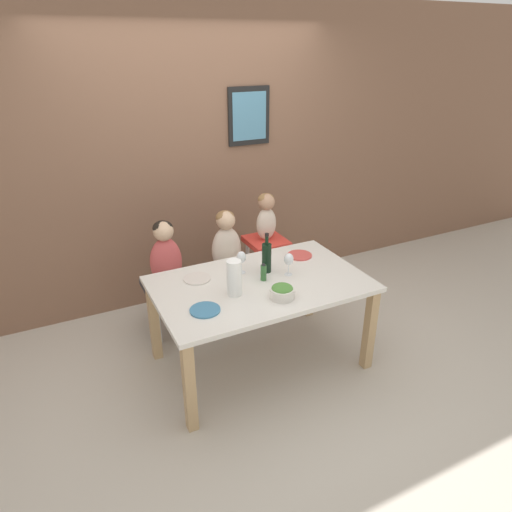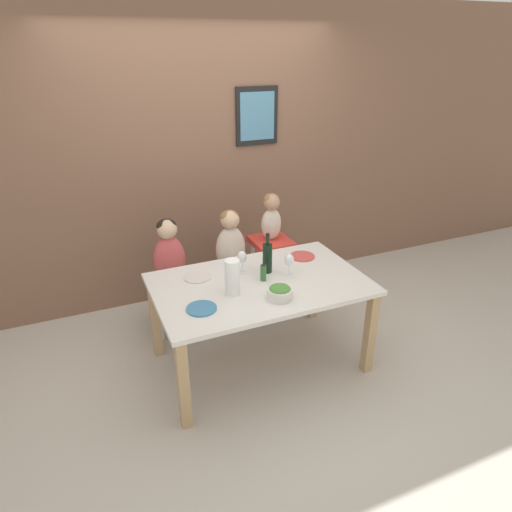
{
  "view_description": "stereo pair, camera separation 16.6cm",
  "coord_description": "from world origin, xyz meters",
  "px_view_note": "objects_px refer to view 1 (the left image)",
  "views": [
    {
      "loc": [
        -1.34,
        -2.63,
        2.32
      ],
      "look_at": [
        0.0,
        0.07,
        0.9
      ],
      "focal_mm": 32.0,
      "sensor_mm": 36.0,
      "label": 1
    },
    {
      "loc": [
        -1.19,
        -2.7,
        2.32
      ],
      "look_at": [
        0.0,
        0.07,
        0.9
      ],
      "focal_mm": 32.0,
      "sensor_mm": 36.0,
      "label": 2
    }
  ],
  "objects_px": {
    "chair_right_highchair": "(266,253)",
    "salad_bowl_large": "(282,291)",
    "wine_glass_far": "(241,258)",
    "dinner_plate_back_right": "(300,255)",
    "wine_glass_near": "(289,260)",
    "dinner_plate_back_left": "(197,279)",
    "person_child_center": "(226,242)",
    "dinner_plate_front_left": "(205,310)",
    "person_child_left": "(165,254)",
    "person_baby_right": "(266,214)",
    "chair_far_left": "(169,291)",
    "chair_far_center": "(227,278)",
    "paper_towel_roll": "(234,278)",
    "wine_bottle": "(267,257)"
  },
  "relations": [
    {
      "from": "chair_right_highchair",
      "to": "person_baby_right",
      "type": "bearing_deg",
      "value": 90.0
    },
    {
      "from": "wine_glass_near",
      "to": "dinner_plate_back_right",
      "type": "height_order",
      "value": "wine_glass_near"
    },
    {
      "from": "dinner_plate_back_right",
      "to": "chair_far_center",
      "type": "bearing_deg",
      "value": 131.15
    },
    {
      "from": "person_child_left",
      "to": "chair_far_left",
      "type": "bearing_deg",
      "value": -90.0
    },
    {
      "from": "person_baby_right",
      "to": "wine_glass_far",
      "type": "height_order",
      "value": "person_baby_right"
    },
    {
      "from": "chair_far_center",
      "to": "person_baby_right",
      "type": "relative_size",
      "value": 1.03
    },
    {
      "from": "chair_far_center",
      "to": "wine_glass_far",
      "type": "xyz_separation_m",
      "value": [
        -0.11,
        -0.56,
        0.47
      ]
    },
    {
      "from": "chair_right_highchair",
      "to": "person_child_center",
      "type": "bearing_deg",
      "value": 179.85
    },
    {
      "from": "chair_far_left",
      "to": "person_baby_right",
      "type": "bearing_deg",
      "value": 0.09
    },
    {
      "from": "wine_glass_near",
      "to": "dinner_plate_back_left",
      "type": "relative_size",
      "value": 0.87
    },
    {
      "from": "wine_glass_near",
      "to": "dinner_plate_back_left",
      "type": "xyz_separation_m",
      "value": [
        -0.65,
        0.24,
        -0.12
      ]
    },
    {
      "from": "person_baby_right",
      "to": "paper_towel_roll",
      "type": "xyz_separation_m",
      "value": [
        -0.69,
        -0.84,
        -0.08
      ]
    },
    {
      "from": "person_child_center",
      "to": "wine_glass_far",
      "type": "relative_size",
      "value": 3.25
    },
    {
      "from": "chair_right_highchair",
      "to": "salad_bowl_large",
      "type": "distance_m",
      "value": 1.13
    },
    {
      "from": "wine_bottle",
      "to": "wine_glass_far",
      "type": "distance_m",
      "value": 0.19
    },
    {
      "from": "chair_right_highchair",
      "to": "dinner_plate_back_right",
      "type": "bearing_deg",
      "value": -84.63
    },
    {
      "from": "dinner_plate_front_left",
      "to": "wine_bottle",
      "type": "bearing_deg",
      "value": 27.27
    },
    {
      "from": "person_child_center",
      "to": "paper_towel_roll",
      "type": "height_order",
      "value": "person_child_center"
    },
    {
      "from": "dinner_plate_back_right",
      "to": "salad_bowl_large",
      "type": "bearing_deg",
      "value": -131.39
    },
    {
      "from": "person_child_left",
      "to": "paper_towel_roll",
      "type": "distance_m",
      "value": 0.88
    },
    {
      "from": "wine_glass_far",
      "to": "dinner_plate_back_right",
      "type": "height_order",
      "value": "wine_glass_far"
    },
    {
      "from": "chair_right_highchair",
      "to": "salad_bowl_large",
      "type": "bearing_deg",
      "value": -111.94
    },
    {
      "from": "chair_far_center",
      "to": "person_child_center",
      "type": "distance_m",
      "value": 0.36
    },
    {
      "from": "person_child_left",
      "to": "paper_towel_roll",
      "type": "height_order",
      "value": "person_child_left"
    },
    {
      "from": "person_child_center",
      "to": "wine_glass_far",
      "type": "distance_m",
      "value": 0.58
    },
    {
      "from": "chair_far_left",
      "to": "paper_towel_roll",
      "type": "xyz_separation_m",
      "value": [
        0.25,
        -0.84,
        0.47
      ]
    },
    {
      "from": "person_child_center",
      "to": "dinner_plate_front_left",
      "type": "relative_size",
      "value": 2.83
    },
    {
      "from": "chair_far_center",
      "to": "person_child_center",
      "type": "relative_size",
      "value": 0.78
    },
    {
      "from": "person_child_left",
      "to": "salad_bowl_large",
      "type": "bearing_deg",
      "value": -62.96
    },
    {
      "from": "dinner_plate_back_right",
      "to": "person_baby_right",
      "type": "bearing_deg",
      "value": 95.36
    },
    {
      "from": "wine_glass_near",
      "to": "dinner_plate_back_left",
      "type": "distance_m",
      "value": 0.7
    },
    {
      "from": "person_child_left",
      "to": "chair_far_center",
      "type": "bearing_deg",
      "value": -0.11
    },
    {
      "from": "chair_right_highchair",
      "to": "dinner_plate_back_right",
      "type": "relative_size",
      "value": 3.38
    },
    {
      "from": "chair_far_left",
      "to": "chair_right_highchair",
      "type": "bearing_deg",
      "value": -0.0
    },
    {
      "from": "chair_far_left",
      "to": "person_baby_right",
      "type": "relative_size",
      "value": 1.03
    },
    {
      "from": "person_child_center",
      "to": "dinner_plate_back_left",
      "type": "xyz_separation_m",
      "value": [
        -0.46,
        -0.52,
        -0.01
      ]
    },
    {
      "from": "person_baby_right",
      "to": "dinner_plate_back_left",
      "type": "xyz_separation_m",
      "value": [
        -0.85,
        -0.52,
        -0.2
      ]
    },
    {
      "from": "person_child_left",
      "to": "wine_glass_near",
      "type": "xyz_separation_m",
      "value": [
        0.74,
        -0.75,
        0.11
      ]
    },
    {
      "from": "chair_far_left",
      "to": "chair_far_center",
      "type": "relative_size",
      "value": 1.0
    },
    {
      "from": "dinner_plate_front_left",
      "to": "dinner_plate_back_right",
      "type": "height_order",
      "value": "same"
    },
    {
      "from": "person_child_left",
      "to": "dinner_plate_back_left",
      "type": "bearing_deg",
      "value": -79.98
    },
    {
      "from": "chair_far_center",
      "to": "person_child_left",
      "type": "relative_size",
      "value": 0.78
    },
    {
      "from": "chair_far_left",
      "to": "wine_glass_near",
      "type": "height_order",
      "value": "wine_glass_near"
    },
    {
      "from": "person_child_left",
      "to": "dinner_plate_back_right",
      "type": "bearing_deg",
      "value": -27.12
    },
    {
      "from": "paper_towel_roll",
      "to": "salad_bowl_large",
      "type": "relative_size",
      "value": 1.49
    },
    {
      "from": "chair_right_highchair",
      "to": "wine_bottle",
      "type": "bearing_deg",
      "value": -117.42
    },
    {
      "from": "chair_right_highchair",
      "to": "paper_towel_roll",
      "type": "height_order",
      "value": "paper_towel_roll"
    },
    {
      "from": "person_baby_right",
      "to": "wine_bottle",
      "type": "xyz_separation_m",
      "value": [
        -0.33,
        -0.63,
        -0.09
      ]
    },
    {
      "from": "person_child_center",
      "to": "dinner_plate_back_right",
      "type": "height_order",
      "value": "person_child_center"
    },
    {
      "from": "chair_far_left",
      "to": "chair_far_center",
      "type": "height_order",
      "value": "same"
    }
  ]
}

